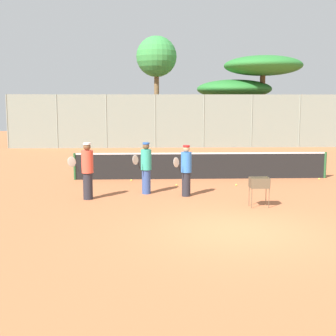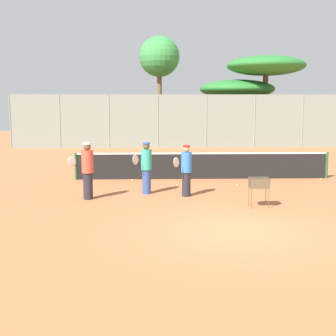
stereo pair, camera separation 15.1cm
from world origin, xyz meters
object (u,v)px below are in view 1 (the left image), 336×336
object	(u,v)px
tennis_net	(201,165)
parked_car	(83,135)
player_white_outfit	(146,167)
ball_cart	(260,185)
player_yellow_shirt	(87,170)
player_red_cap	(186,170)

from	to	relation	value
tennis_net	parked_car	distance (m)	17.52
player_white_outfit	ball_cart	size ratio (longest dim) A/B	1.98
player_white_outfit	player_yellow_shirt	size ratio (longest dim) A/B	0.96
tennis_net	parked_car	world-z (taller)	parked_car
tennis_net	ball_cart	xyz separation A→B (m)	(1.14, -5.16, 0.10)
player_yellow_shirt	parked_car	bearing A→B (deg)	-119.97
player_yellow_shirt	parked_car	distance (m)	20.14
tennis_net	parked_car	xyz separation A→B (m)	(-6.91, 16.10, 0.10)
player_white_outfit	parked_car	bearing A→B (deg)	-125.85
player_yellow_shirt	tennis_net	bearing A→B (deg)	-174.75
parked_car	player_red_cap	bearing A→B (deg)	-72.95
ball_cart	player_red_cap	bearing A→B (deg)	140.79
tennis_net	player_white_outfit	xyz separation A→B (m)	(-2.22, -3.01, 0.35)
parked_car	tennis_net	bearing A→B (deg)	-66.76
player_white_outfit	parked_car	world-z (taller)	player_white_outfit
tennis_net	player_yellow_shirt	size ratio (longest dim) A/B	5.66
tennis_net	player_red_cap	xyz separation A→B (m)	(-0.91, -3.49, 0.32)
tennis_net	player_yellow_shirt	bearing A→B (deg)	-136.71
player_yellow_shirt	parked_car	size ratio (longest dim) A/B	0.43
ball_cart	parked_car	distance (m)	22.73
ball_cart	parked_car	world-z (taller)	parked_car
tennis_net	player_yellow_shirt	world-z (taller)	player_yellow_shirt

